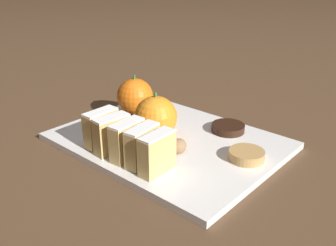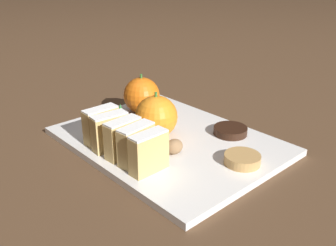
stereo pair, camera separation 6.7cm
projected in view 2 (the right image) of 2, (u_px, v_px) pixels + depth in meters
ground_plane at (168, 144)px, 0.69m from camera, size 6.00×6.00×0.00m
serving_platter at (168, 141)px, 0.69m from camera, size 0.29×0.39×0.01m
stollen_slice_front at (149, 152)px, 0.57m from camera, size 0.06×0.03×0.06m
stollen_slice_second at (136, 144)px, 0.59m from camera, size 0.07×0.03×0.06m
stollen_slice_third at (123, 138)px, 0.61m from camera, size 0.06×0.03×0.06m
stollen_slice_fourth at (110, 132)px, 0.63m from camera, size 0.06×0.03×0.06m
stollen_slice_fifth at (101, 125)px, 0.66m from camera, size 0.06×0.02×0.06m
orange_near at (142, 95)px, 0.79m from camera, size 0.08×0.08×0.08m
orange_far at (156, 117)px, 0.68m from camera, size 0.08×0.08×0.09m
walnut at (174, 147)px, 0.63m from camera, size 0.03×0.03×0.03m
chocolate_cookie at (230, 131)px, 0.70m from camera, size 0.06×0.06×0.01m
gingerbread_cookie at (242, 159)px, 0.60m from camera, size 0.06×0.06×0.02m
evergreen_sprig at (121, 116)px, 0.72m from camera, size 0.04×0.04×0.05m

